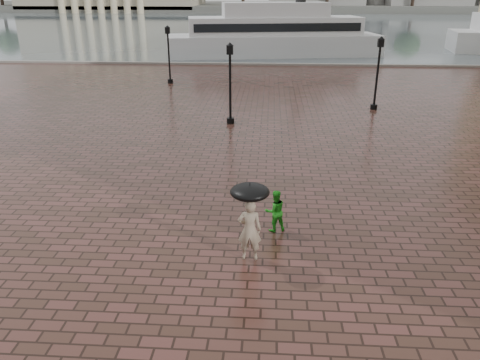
# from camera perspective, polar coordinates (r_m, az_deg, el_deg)

# --- Properties ---
(ground) EXTENTS (300.00, 300.00, 0.00)m
(ground) POSITION_cam_1_polar(r_m,az_deg,el_deg) (18.29, 15.16, -1.99)
(ground) COLOR #352018
(ground) RESTS_ON ground
(harbour_water) EXTENTS (240.00, 240.00, 0.00)m
(harbour_water) POSITION_cam_1_polar(r_m,az_deg,el_deg) (108.65, 6.00, 18.48)
(harbour_water) COLOR #4B565B
(harbour_water) RESTS_ON ground
(quay_edge) EXTENTS (80.00, 0.60, 0.30)m
(quay_edge) POSITION_cam_1_polar(r_m,az_deg,el_deg) (49.03, 8.28, 13.64)
(quay_edge) COLOR slate
(quay_edge) RESTS_ON ground
(far_shore) EXTENTS (300.00, 60.00, 2.00)m
(far_shore) POSITION_cam_1_polar(r_m,az_deg,el_deg) (176.49, 5.27, 20.32)
(far_shore) COLOR #4C4C47
(far_shore) RESTS_ON ground
(street_lamps) EXTENTS (15.44, 12.44, 4.40)m
(street_lamps) POSITION_cam_1_polar(r_m,az_deg,el_deg) (32.09, 1.45, 13.49)
(street_lamps) COLOR black
(street_lamps) RESTS_ON ground
(adult_pedestrian) EXTENTS (0.69, 0.46, 1.88)m
(adult_pedestrian) POSITION_cam_1_polar(r_m,az_deg,el_deg) (13.36, 1.17, -6.10)
(adult_pedestrian) COLOR gray
(adult_pedestrian) RESTS_ON ground
(child_pedestrian) EXTENTS (0.82, 0.73, 1.40)m
(child_pedestrian) POSITION_cam_1_polar(r_m,az_deg,el_deg) (15.03, 4.29, -3.77)
(child_pedestrian) COLOR green
(child_pedestrian) RESTS_ON ground
(ferry_near) EXTENTS (24.73, 9.86, 7.90)m
(ferry_near) POSITION_cam_1_polar(r_m,az_deg,el_deg) (55.78, 4.21, 17.31)
(ferry_near) COLOR silver
(ferry_near) RESTS_ON ground
(umbrella) EXTENTS (1.10, 1.10, 1.19)m
(umbrella) POSITION_cam_1_polar(r_m,az_deg,el_deg) (12.84, 1.21, -1.46)
(umbrella) COLOR black
(umbrella) RESTS_ON ground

